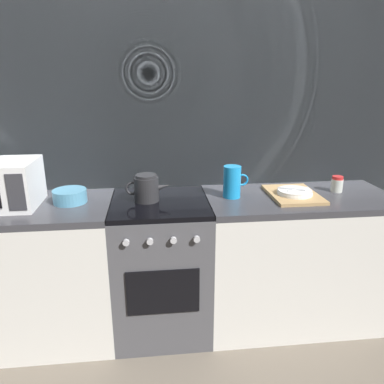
{
  "coord_description": "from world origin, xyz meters",
  "views": [
    {
      "loc": [
        -0.04,
        -2.15,
        1.65
      ],
      "look_at": [
        0.2,
        0.0,
        0.95
      ],
      "focal_mm": 34.55,
      "sensor_mm": 36.0,
      "label": 1
    }
  ],
  "objects_px": {
    "mixing_bowl": "(70,196)",
    "dish_pile": "(294,194)",
    "pitcher": "(232,182)",
    "stove_unit": "(161,266)",
    "kettle": "(147,188)",
    "spice_jar": "(337,184)"
  },
  "relations": [
    {
      "from": "stove_unit",
      "to": "pitcher",
      "type": "bearing_deg",
      "value": 3.35
    },
    {
      "from": "stove_unit",
      "to": "mixing_bowl",
      "type": "height_order",
      "value": "mixing_bowl"
    },
    {
      "from": "stove_unit",
      "to": "kettle",
      "type": "relative_size",
      "value": 3.16
    },
    {
      "from": "kettle",
      "to": "pitcher",
      "type": "xyz_separation_m",
      "value": [
        0.53,
        0.01,
        0.02
      ]
    },
    {
      "from": "dish_pile",
      "to": "pitcher",
      "type": "bearing_deg",
      "value": 175.04
    },
    {
      "from": "kettle",
      "to": "dish_pile",
      "type": "xyz_separation_m",
      "value": [
        0.93,
        -0.02,
        -0.06
      ]
    },
    {
      "from": "mixing_bowl",
      "to": "kettle",
      "type": "bearing_deg",
      "value": -2.7
    },
    {
      "from": "pitcher",
      "to": "dish_pile",
      "type": "xyz_separation_m",
      "value": [
        0.39,
        -0.03,
        -0.08
      ]
    },
    {
      "from": "mixing_bowl",
      "to": "dish_pile",
      "type": "relative_size",
      "value": 0.5
    },
    {
      "from": "kettle",
      "to": "mixing_bowl",
      "type": "distance_m",
      "value": 0.46
    },
    {
      "from": "mixing_bowl",
      "to": "dish_pile",
      "type": "height_order",
      "value": "mixing_bowl"
    },
    {
      "from": "kettle",
      "to": "spice_jar",
      "type": "bearing_deg",
      "value": 2.14
    },
    {
      "from": "dish_pile",
      "to": "spice_jar",
      "type": "height_order",
      "value": "spice_jar"
    },
    {
      "from": "stove_unit",
      "to": "kettle",
      "type": "bearing_deg",
      "value": 170.3
    },
    {
      "from": "dish_pile",
      "to": "stove_unit",
      "type": "bearing_deg",
      "value": 179.5
    },
    {
      "from": "dish_pile",
      "to": "kettle",
      "type": "bearing_deg",
      "value": 178.74
    },
    {
      "from": "spice_jar",
      "to": "mixing_bowl",
      "type": "bearing_deg",
      "value": -179.17
    },
    {
      "from": "mixing_bowl",
      "to": "pitcher",
      "type": "distance_m",
      "value": 1.0
    },
    {
      "from": "mixing_bowl",
      "to": "spice_jar",
      "type": "xyz_separation_m",
      "value": [
        1.71,
        0.02,
        0.01
      ]
    },
    {
      "from": "stove_unit",
      "to": "kettle",
      "type": "height_order",
      "value": "kettle"
    },
    {
      "from": "pitcher",
      "to": "dish_pile",
      "type": "relative_size",
      "value": 0.5
    },
    {
      "from": "stove_unit",
      "to": "spice_jar",
      "type": "xyz_separation_m",
      "value": [
        1.17,
        0.06,
        0.5
      ]
    }
  ]
}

